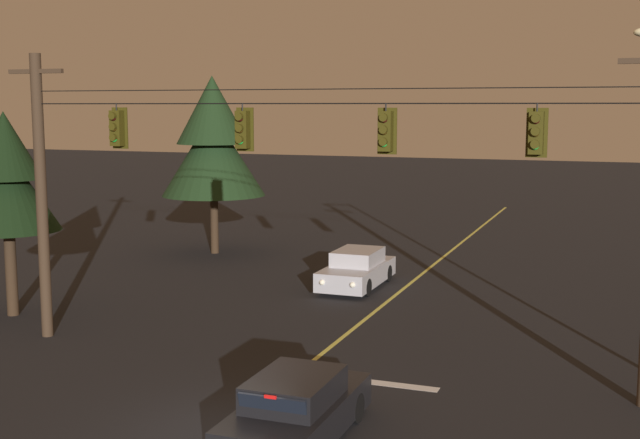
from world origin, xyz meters
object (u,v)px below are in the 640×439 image
(tree_verge_far, at_px, (6,178))
(traffic_light_right_inner, at_px, (536,133))
(car_oncoming_lead, at_px, (357,270))
(tree_verge_near, at_px, (213,142))
(car_waiting_near_lane, at_px, (296,410))
(traffic_light_centre, at_px, (385,131))
(traffic_light_leftmost, at_px, (117,128))
(traffic_light_left_inner, at_px, (242,129))

(tree_verge_far, bearing_deg, traffic_light_right_inner, -5.68)
(traffic_light_right_inner, bearing_deg, car_oncoming_lead, 127.55)
(car_oncoming_lead, height_order, tree_verge_near, tree_verge_near)
(traffic_light_right_inner, distance_m, car_waiting_near_lane, 8.12)
(traffic_light_centre, bearing_deg, traffic_light_right_inner, 0.00)
(traffic_light_leftmost, distance_m, traffic_light_right_inner, 11.09)
(traffic_light_leftmost, xyz_separation_m, traffic_light_left_inner, (3.77, 0.00, 0.00))
(car_waiting_near_lane, bearing_deg, traffic_light_left_inner, 126.14)
(traffic_light_leftmost, distance_m, tree_verge_near, 14.72)
(traffic_light_leftmost, height_order, traffic_light_right_inner, same)
(traffic_light_left_inner, distance_m, traffic_light_right_inner, 7.31)
(tree_verge_far, bearing_deg, traffic_light_left_inner, -10.21)
(traffic_light_left_inner, xyz_separation_m, tree_verge_far, (-9.02, 1.62, -1.65))
(traffic_light_leftmost, bearing_deg, car_waiting_near_lane, -32.63)
(traffic_light_left_inner, distance_m, tree_verge_near, 16.27)
(traffic_light_leftmost, bearing_deg, car_oncoming_lead, 68.15)
(tree_verge_near, distance_m, tree_verge_far, 12.41)
(tree_verge_near, relative_size, tree_verge_far, 1.23)
(traffic_light_right_inner, height_order, car_oncoming_lead, traffic_light_right_inner)
(car_oncoming_lead, bearing_deg, traffic_light_leftmost, -111.85)
(traffic_light_right_inner, relative_size, car_waiting_near_lane, 0.28)
(traffic_light_left_inner, height_order, car_oncoming_lead, traffic_light_left_inner)
(car_waiting_near_lane, height_order, tree_verge_near, tree_verge_near)
(traffic_light_leftmost, distance_m, traffic_light_left_inner, 3.77)
(traffic_light_centre, xyz_separation_m, traffic_light_right_inner, (3.52, 0.00, 0.00))
(traffic_light_left_inner, relative_size, tree_verge_near, 0.15)
(traffic_light_centre, relative_size, traffic_light_right_inner, 1.00)
(car_oncoming_lead, distance_m, tree_verge_far, 12.56)
(traffic_light_right_inner, bearing_deg, traffic_light_leftmost, 180.00)
(traffic_light_centre, bearing_deg, traffic_light_left_inner, 180.00)
(traffic_light_left_inner, distance_m, tree_verge_far, 9.31)
(traffic_light_right_inner, relative_size, car_oncoming_lead, 0.28)
(traffic_light_centre, height_order, tree_verge_near, tree_verge_near)
(traffic_light_left_inner, bearing_deg, car_waiting_near_lane, -53.86)
(traffic_light_left_inner, height_order, tree_verge_near, tree_verge_near)
(traffic_light_centre, height_order, car_waiting_near_lane, traffic_light_centre)
(traffic_light_centre, xyz_separation_m, car_waiting_near_lane, (-0.48, -4.54, -5.42))
(traffic_light_right_inner, relative_size, tree_verge_near, 0.15)
(car_oncoming_lead, distance_m, tree_verge_near, 10.41)
(traffic_light_leftmost, height_order, car_waiting_near_lane, traffic_light_leftmost)
(car_oncoming_lead, bearing_deg, traffic_light_left_inner, -90.16)
(traffic_light_left_inner, xyz_separation_m, car_waiting_near_lane, (3.32, -4.54, -5.42))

